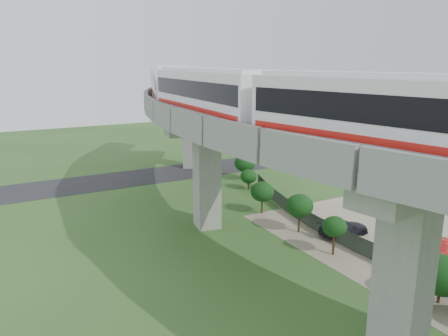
% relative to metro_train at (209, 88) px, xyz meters
% --- Properties ---
extents(ground, '(160.00, 160.00, 0.00)m').
position_rel_metro_train_xyz_m(ground, '(-1.30, -10.60, -12.31)').
color(ground, '#2F5221').
rests_on(ground, ground).
extents(dirt_lot, '(18.00, 26.00, 0.04)m').
position_rel_metro_train_xyz_m(dirt_lot, '(12.70, -12.60, -12.29)').
color(dirt_lot, gray).
rests_on(dirt_lot, ground).
extents(asphalt_road, '(60.00, 8.00, 0.03)m').
position_rel_metro_train_xyz_m(asphalt_road, '(-1.30, 19.40, -12.29)').
color(asphalt_road, '#232326').
rests_on(asphalt_road, ground).
extents(viaduct, '(19.58, 73.98, 11.40)m').
position_rel_metro_train_xyz_m(viaduct, '(2.55, -10.60, -3.26)').
color(viaduct, '#99968E').
rests_on(viaduct, ground).
extents(metro_train, '(16.66, 60.32, 3.64)m').
position_rel_metro_train_xyz_m(metro_train, '(0.00, 0.00, 0.00)').
color(metro_train, silver).
rests_on(metro_train, ground).
extents(fence, '(3.87, 38.73, 1.50)m').
position_rel_metro_train_xyz_m(fence, '(8.46, -10.60, -11.56)').
color(fence, '#2D382D').
rests_on(fence, ground).
extents(tree_0, '(2.64, 2.64, 3.32)m').
position_rel_metro_train_xyz_m(tree_0, '(10.88, 11.72, -10.12)').
color(tree_0, '#382314').
rests_on(tree_0, ground).
extents(tree_1, '(1.93, 1.93, 2.42)m').
position_rel_metro_train_xyz_m(tree_1, '(9.01, 7.86, -10.72)').
color(tree_1, '#382314').
rests_on(tree_1, ground).
extents(tree_2, '(2.28, 2.28, 3.21)m').
position_rel_metro_train_xyz_m(tree_2, '(5.77, 0.19, -10.07)').
color(tree_2, '#382314').
rests_on(tree_2, ground).
extents(tree_3, '(2.36, 2.36, 3.45)m').
position_rel_metro_train_xyz_m(tree_3, '(5.89, -5.41, -9.86)').
color(tree_3, '#382314').
rests_on(tree_3, ground).
extents(tree_4, '(1.87, 1.87, 3.12)m').
position_rel_metro_train_xyz_m(tree_4, '(5.35, -10.31, -10.00)').
color(tree_4, '#382314').
rests_on(tree_4, ground).
extents(tree_5, '(2.92, 2.92, 3.14)m').
position_rel_metro_train_xyz_m(tree_5, '(6.21, -18.69, -10.41)').
color(tree_5, '#382314').
rests_on(tree_5, ground).
extents(car_red, '(4.31, 2.84, 1.34)m').
position_rel_metro_train_xyz_m(car_red, '(12.02, -14.57, -11.60)').
color(car_red, '#B41210').
rests_on(car_red, dirt_lot).
extents(car_dark, '(4.62, 2.10, 1.31)m').
position_rel_metro_train_xyz_m(car_dark, '(8.81, -7.81, -11.61)').
color(car_dark, black).
rests_on(car_dark, dirt_lot).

